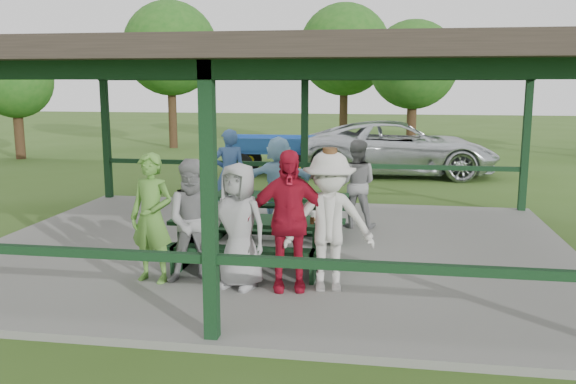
% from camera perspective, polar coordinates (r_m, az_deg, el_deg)
% --- Properties ---
extents(ground, '(90.00, 90.00, 0.00)m').
position_cam_1_polar(ground, '(10.48, -1.25, -5.64)').
color(ground, '#34531A').
rests_on(ground, ground).
extents(concrete_slab, '(10.00, 8.00, 0.10)m').
position_cam_1_polar(concrete_slab, '(10.47, -1.25, -5.38)').
color(concrete_slab, slate).
rests_on(concrete_slab, ground).
extents(pavilion_structure, '(10.60, 8.60, 3.24)m').
position_cam_1_polar(pavilion_structure, '(10.08, -1.33, 11.94)').
color(pavilion_structure, black).
rests_on(pavilion_structure, concrete_slab).
extents(picnic_table_near, '(2.37, 1.39, 0.75)m').
position_cam_1_polar(picnic_table_near, '(9.23, -3.49, -4.23)').
color(picnic_table_near, black).
rests_on(picnic_table_near, concrete_slab).
extents(picnic_table_far, '(2.44, 1.39, 0.75)m').
position_cam_1_polar(picnic_table_far, '(11.11, -0.69, -1.68)').
color(picnic_table_far, black).
rests_on(picnic_table_far, concrete_slab).
extents(table_setting, '(2.19, 0.45, 0.10)m').
position_cam_1_polar(table_setting, '(9.16, -2.97, -2.29)').
color(table_setting, white).
rests_on(table_setting, picnic_table_near).
extents(contestant_green, '(0.74, 0.57, 1.82)m').
position_cam_1_polar(contestant_green, '(8.69, -12.63, -2.39)').
color(contestant_green, '#589336').
rests_on(contestant_green, concrete_slab).
extents(contestant_grey_left, '(1.02, 0.90, 1.74)m').
position_cam_1_polar(contestant_grey_left, '(8.54, -8.63, -2.73)').
color(contestant_grey_left, gray).
rests_on(contestant_grey_left, concrete_slab).
extents(contestant_grey_mid, '(0.97, 0.78, 1.72)m').
position_cam_1_polar(contestant_grey_mid, '(8.26, -4.63, -3.17)').
color(contestant_grey_mid, '#9A9B9D').
rests_on(contestant_grey_mid, concrete_slab).
extents(contestant_red, '(1.18, 0.66, 1.91)m').
position_cam_1_polar(contestant_red, '(8.14, -0.03, -2.68)').
color(contestant_red, '#AF132B').
rests_on(contestant_red, concrete_slab).
extents(contestant_white_fedora, '(1.30, 0.86, 1.93)m').
position_cam_1_polar(contestant_white_fedora, '(8.13, 3.86, -2.80)').
color(contestant_white_fedora, silver).
rests_on(contestant_white_fedora, concrete_slab).
extents(spectator_lblue, '(1.65, 0.69, 1.73)m').
position_cam_1_polar(spectator_lblue, '(12.02, -0.87, 1.15)').
color(spectator_lblue, '#98CAEB').
rests_on(spectator_lblue, concrete_slab).
extents(spectator_blue, '(0.78, 0.64, 1.83)m').
position_cam_1_polar(spectator_blue, '(12.60, -5.49, 1.75)').
color(spectator_blue, '#395B95').
rests_on(spectator_blue, concrete_slab).
extents(spectator_grey, '(0.86, 0.68, 1.70)m').
position_cam_1_polar(spectator_grey, '(11.75, 6.35, 0.79)').
color(spectator_grey, gray).
rests_on(spectator_grey, concrete_slab).
extents(pickup_truck, '(6.16, 3.08, 1.68)m').
position_cam_1_polar(pickup_truck, '(19.19, 10.24, 4.05)').
color(pickup_truck, silver).
rests_on(pickup_truck, ground).
extents(farm_trailer, '(3.67, 1.66, 1.28)m').
position_cam_1_polar(farm_trailer, '(19.07, -1.42, 3.56)').
color(farm_trailer, '#1B4898').
rests_on(farm_trailer, ground).
extents(tree_far_left, '(4.01, 4.01, 6.27)m').
position_cam_1_polar(tree_far_left, '(27.18, -10.95, 13.03)').
color(tree_far_left, '#342415').
rests_on(tree_far_left, ground).
extents(tree_left, '(3.99, 3.99, 6.23)m').
position_cam_1_polar(tree_left, '(27.31, 5.31, 13.10)').
color(tree_left, '#342415').
rests_on(tree_left, ground).
extents(tree_mid, '(3.28, 3.28, 5.13)m').
position_cam_1_polar(tree_mid, '(23.46, 11.66, 11.55)').
color(tree_mid, '#342415').
rests_on(tree_mid, ground).
extents(tree_edge_left, '(2.72, 2.72, 4.25)m').
position_cam_1_polar(tree_edge_left, '(24.93, -24.17, 9.40)').
color(tree_edge_left, '#342415').
rests_on(tree_edge_left, ground).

